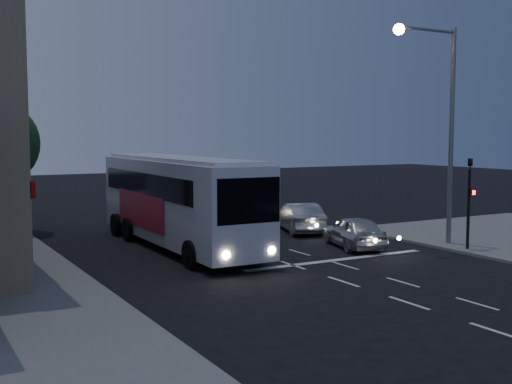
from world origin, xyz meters
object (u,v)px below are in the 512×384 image
car_suv (354,232)px  car_sedan_b (240,207)px  streetlight (441,110)px  car_sedan_c (188,199)px  tour_bus (178,199)px  traffic_signal_main (469,192)px  car_sedan_a (300,217)px

car_suv → car_sedan_b: bearing=-75.4°
streetlight → car_suv: bearing=153.1°
streetlight → car_sedan_c: bearing=101.4°
tour_bus → car_suv: (6.35, -3.73, -1.38)m
car_suv → traffic_signal_main: 4.88m
traffic_signal_main → car_suv: bearing=138.4°
tour_bus → car_sedan_c: bearing=65.6°
streetlight → tour_bus: bearing=150.7°
car_sedan_a → streetlight: 8.56m
car_sedan_c → traffic_signal_main: size_ratio=1.17×
car_sedan_b → traffic_signal_main: size_ratio=1.14×
tour_bus → traffic_signal_main: (9.76, -6.76, 0.37)m
car_sedan_b → traffic_signal_main: traffic_signal_main is taller
car_suv → car_sedan_b: size_ratio=0.84×
car_sedan_c → streetlight: size_ratio=0.53×
traffic_signal_main → car_sedan_b: bearing=103.6°
tour_bus → car_sedan_b: bearing=46.2°
car_sedan_b → streetlight: streetlight is taller
car_sedan_b → traffic_signal_main: bearing=116.5°
traffic_signal_main → streetlight: streetlight is taller
car_sedan_b → streetlight: bearing=116.9°
car_sedan_a → traffic_signal_main: 8.52m
car_suv → car_sedan_c: (-0.47, 16.28, -0.01)m
car_suv → traffic_signal_main: traffic_signal_main is taller
car_sedan_a → streetlight: (2.71, -6.38, 5.02)m
car_sedan_b → car_suv: bearing=102.0°
tour_bus → car_sedan_a: size_ratio=2.88×
car_sedan_a → traffic_signal_main: (2.97, -7.80, 1.71)m
car_sedan_a → streetlight: bearing=131.7°
car_sedan_b → traffic_signal_main: 13.87m
car_sedan_c → traffic_signal_main: 19.77m
car_sedan_a → car_sedan_c: bearing=-66.8°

